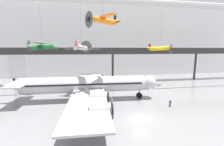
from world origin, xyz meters
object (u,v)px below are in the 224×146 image
object	(u,v)px
suspended_plane_yellow_lowwing	(160,49)
info_sign_pedestal	(170,104)
suspended_plane_silver_racer	(82,48)
suspended_plane_orange_highwing	(103,20)
suspended_plane_green_biplane	(42,47)
airliner_silver_main	(84,85)

from	to	relation	value
suspended_plane_yellow_lowwing	info_sign_pedestal	distance (m)	21.39
suspended_plane_silver_racer	suspended_plane_orange_highwing	world-z (taller)	suspended_plane_orange_highwing
suspended_plane_green_biplane	airliner_silver_main	bearing A→B (deg)	134.45
suspended_plane_yellow_lowwing	suspended_plane_green_biplane	bearing A→B (deg)	-135.33
suspended_plane_silver_racer	suspended_plane_yellow_lowwing	size ratio (longest dim) A/B	0.95
info_sign_pedestal	suspended_plane_yellow_lowwing	bearing A→B (deg)	72.36
suspended_plane_silver_racer	suspended_plane_green_biplane	world-z (taller)	suspended_plane_green_biplane
suspended_plane_green_biplane	suspended_plane_silver_racer	bearing A→B (deg)	157.65
suspended_plane_orange_highwing	airliner_silver_main	bearing A→B (deg)	-68.48
suspended_plane_silver_racer	airliner_silver_main	bearing A→B (deg)	-154.78
suspended_plane_silver_racer	info_sign_pedestal	size ratio (longest dim) A/B	9.58
suspended_plane_silver_racer	info_sign_pedestal	distance (m)	23.16
suspended_plane_orange_highwing	info_sign_pedestal	bearing A→B (deg)	139.52
suspended_plane_yellow_lowwing	suspended_plane_orange_highwing	world-z (taller)	suspended_plane_orange_highwing
suspended_plane_green_biplane	suspended_plane_yellow_lowwing	size ratio (longest dim) A/B	0.93
suspended_plane_green_biplane	suspended_plane_yellow_lowwing	world-z (taller)	suspended_plane_green_biplane
airliner_silver_main	suspended_plane_green_biplane	bearing A→B (deg)	140.23
suspended_plane_silver_racer	info_sign_pedestal	xyz separation A→B (m)	(16.73, -11.90, -10.70)
suspended_plane_silver_racer	info_sign_pedestal	world-z (taller)	suspended_plane_silver_racer
suspended_plane_orange_highwing	info_sign_pedestal	distance (m)	20.07
suspended_plane_green_biplane	suspended_plane_orange_highwing	xyz separation A→B (m)	(14.07, -12.43, 4.58)
suspended_plane_orange_highwing	suspended_plane_green_biplane	bearing A→B (deg)	-69.40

